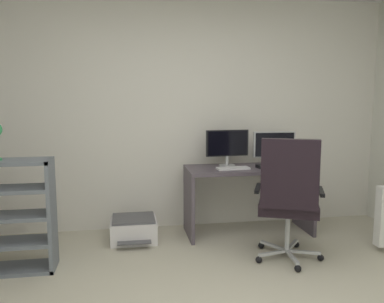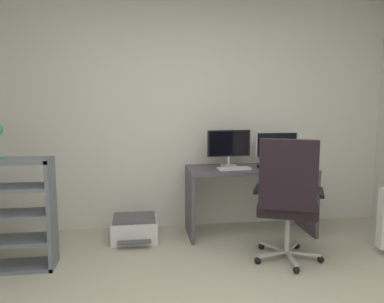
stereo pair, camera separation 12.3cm
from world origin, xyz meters
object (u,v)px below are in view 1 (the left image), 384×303
object	(u,v)px
computer_mouse	(260,166)
office_chair	(289,196)
monitor_main	(227,145)
monitor_secondary	(274,146)
keyboard	(233,168)
desk	(249,185)
printer	(134,229)

from	to	relation	value
computer_mouse	office_chair	size ratio (longest dim) A/B	0.09
monitor_main	monitor_secondary	xyz separation A→B (m)	(0.54, -0.00, -0.02)
monitor_secondary	keyboard	size ratio (longest dim) A/B	1.39
monitor_secondary	computer_mouse	xyz separation A→B (m)	(-0.23, -0.19, -0.19)
computer_mouse	monitor_main	bearing A→B (deg)	142.14
desk	monitor_main	distance (m)	0.49
desk	monitor_secondary	distance (m)	0.54
monitor_main	keyboard	world-z (taller)	monitor_main
desk	computer_mouse	world-z (taller)	computer_mouse
computer_mouse	office_chair	world-z (taller)	office_chair
monitor_main	desk	bearing A→B (deg)	-29.84
monitor_secondary	printer	size ratio (longest dim) A/B	0.95
monitor_secondary	computer_mouse	size ratio (longest dim) A/B	4.73
desk	keyboard	size ratio (longest dim) A/B	3.94
printer	keyboard	bearing A→B (deg)	-2.94
keyboard	computer_mouse	size ratio (longest dim) A/B	3.40
keyboard	office_chair	world-z (taller)	office_chair
monitor_main	office_chair	size ratio (longest dim) A/B	0.42
monitor_secondary	desk	bearing A→B (deg)	-159.69
keyboard	printer	bearing A→B (deg)	173.42
monitor_secondary	keyboard	bearing A→B (deg)	-158.62
desk	office_chair	xyz separation A→B (m)	(0.10, -0.82, 0.08)
keyboard	printer	xyz separation A→B (m)	(-1.04, 0.05, -0.62)
monitor_main	printer	xyz separation A→B (m)	(-1.03, -0.15, -0.84)
desk	office_chair	bearing A→B (deg)	-82.86
desk	monitor_main	size ratio (longest dim) A/B	2.83
computer_mouse	keyboard	bearing A→B (deg)	176.75
keyboard	office_chair	size ratio (longest dim) A/B	0.30
monitor_main	monitor_secondary	distance (m)	0.54
computer_mouse	printer	world-z (taller)	computer_mouse
monitor_main	printer	world-z (taller)	monitor_main
office_chair	printer	xyz separation A→B (m)	(-1.34, 0.79, -0.49)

